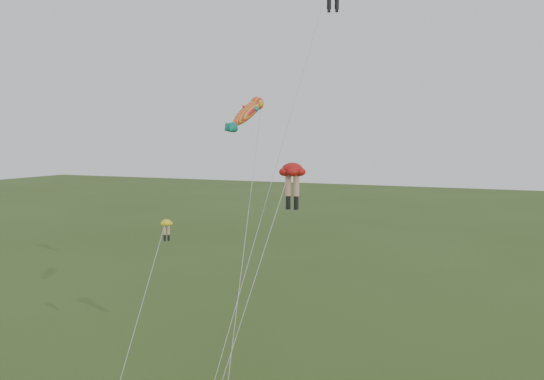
% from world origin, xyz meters
% --- Properties ---
extents(legs_kite_red_mid, '(3.07, 6.81, 13.20)m').
position_xyz_m(legs_kite_red_mid, '(3.43, 3.86, 12.47)').
color(legs_kite_red_mid, '#B71512').
rests_on(legs_kite_red_mid, ground).
extents(legs_kite_yellow, '(2.16, 8.42, 9.58)m').
position_xyz_m(legs_kite_yellow, '(-4.99, 4.19, 8.50)').
color(legs_kite_yellow, yellow).
rests_on(legs_kite_yellow, ground).
extents(fish_kite, '(4.05, 10.71, 17.28)m').
position_xyz_m(fish_kite, '(-1.13, 7.96, 15.98)').
color(fish_kite, gold).
rests_on(fish_kite, ground).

